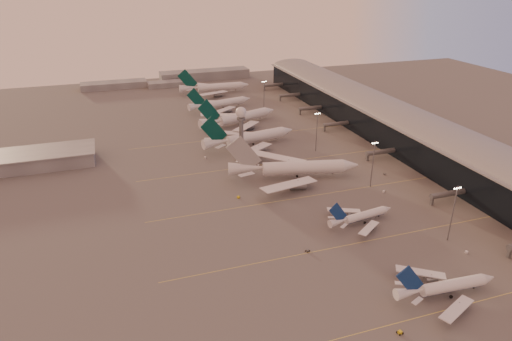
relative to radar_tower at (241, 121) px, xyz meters
name	(u,v)px	position (x,y,z in m)	size (l,w,h in m)	color
ground	(322,267)	(-5.00, -120.00, -20.95)	(700.00, 700.00, 0.00)	#5E5B5B
taxiway_markings	(326,193)	(25.00, -64.00, -20.94)	(180.00, 185.25, 0.02)	#E2CC4F
terminal	(397,125)	(102.88, -9.91, -10.43)	(57.00, 362.00, 23.04)	black
hangar	(20,161)	(-125.00, 20.00, -16.63)	(82.00, 27.00, 8.50)	slate
radar_tower	(241,121)	(0.00, 0.00, 0.00)	(6.40, 6.40, 31.10)	slate
mast_a	(453,211)	(53.00, -120.00, -7.21)	(3.60, 0.56, 25.00)	slate
mast_b	(373,162)	(50.00, -65.00, -7.21)	(3.60, 0.56, 25.00)	slate
mast_c	(317,130)	(45.00, -10.00, -7.21)	(3.60, 0.56, 25.00)	slate
mast_d	(264,95)	(43.00, 80.00, -7.21)	(3.60, 0.56, 25.00)	slate
distant_horizon	(179,78)	(-2.38, 205.14, -17.06)	(165.00, 37.50, 9.00)	slate
narrowbody_near	(446,288)	(27.75, -148.71, -17.80)	(39.86, 31.75, 15.57)	silver
narrowbody_mid	(361,217)	(25.89, -95.95, -18.21)	(34.52, 27.37, 13.53)	silver
widebody_white	(295,171)	(16.77, -42.60, -16.59)	(70.41, 55.81, 25.13)	silver
greentail_a	(250,140)	(9.23, 11.42, -16.79)	(64.43, 51.61, 23.57)	silver
greentail_b	(239,119)	(14.82, 54.55, -16.78)	(62.78, 49.89, 23.63)	silver
greentail_c	(221,105)	(12.60, 97.97, -17.32)	(55.57, 44.34, 20.56)	silver
greentail_d	(215,89)	(20.97, 149.68, -16.78)	(65.02, 52.49, 23.61)	silver
gsv_tug_near	(400,332)	(2.45, -159.28, -20.42)	(2.81, 3.95, 1.03)	yellow
gsv_catering_a	(467,249)	(53.68, -130.33, -18.91)	(5.41, 3.69, 4.07)	white
gsv_tug_mid	(308,251)	(-5.86, -109.10, -20.47)	(3.27, 3.77, 0.92)	#525456
gsv_truck_b	(385,190)	(53.15, -73.21, -19.84)	(5.66, 3.05, 2.17)	white
gsv_truck_c	(239,196)	(-18.27, -55.65, -19.78)	(6.01, 3.46, 2.29)	yellow
gsv_catering_b	(385,172)	(65.37, -54.84, -18.94)	(5.34, 3.59, 4.03)	#525456
gsv_tug_far	(258,165)	(3.58, -21.26, -20.42)	(2.57, 3.83, 1.03)	white
gsv_truck_d	(205,156)	(-22.47, 0.57, -19.82)	(3.91, 5.84, 2.22)	white
gsv_tug_hangar	(286,133)	(40.11, 26.46, -20.38)	(4.51, 3.69, 1.11)	white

